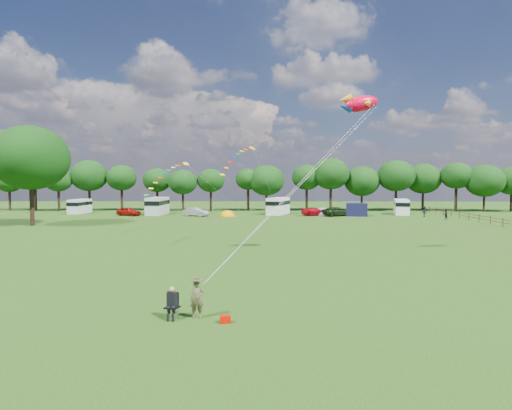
{
  "coord_description": "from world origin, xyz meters",
  "views": [
    {
      "loc": [
        0.26,
        -28.53,
        6.23
      ],
      "look_at": [
        0.0,
        8.0,
        4.0
      ],
      "focal_mm": 30.0,
      "sensor_mm": 36.0,
      "label": 1
    }
  ],
  "objects_px": {
    "tent_orange": "(227,216)",
    "camp_chair": "(172,299)",
    "car_c": "(315,212)",
    "tent_greyblue": "(323,215)",
    "fish_kite": "(358,103)",
    "car_b": "(196,212)",
    "campervan_a": "(80,206)",
    "car_a": "(129,211)",
    "kite_flyer": "(197,299)",
    "campervan_d": "(401,206)",
    "campervan_b": "(157,205)",
    "walker_b": "(424,211)",
    "car_d": "(338,211)",
    "big_tree": "(30,158)",
    "campervan_c": "(278,205)",
    "walker_a": "(445,214)"
  },
  "relations": [
    {
      "from": "campervan_a",
      "to": "campervan_b",
      "type": "height_order",
      "value": "campervan_b"
    },
    {
      "from": "campervan_a",
      "to": "campervan_c",
      "type": "relative_size",
      "value": 0.83
    },
    {
      "from": "car_a",
      "to": "fish_kite",
      "type": "height_order",
      "value": "fish_kite"
    },
    {
      "from": "car_c",
      "to": "tent_greyblue",
      "type": "relative_size",
      "value": 1.23
    },
    {
      "from": "tent_greyblue",
      "to": "fish_kite",
      "type": "bearing_deg",
      "value": -94.65
    },
    {
      "from": "car_a",
      "to": "tent_greyblue",
      "type": "bearing_deg",
      "value": -64.29
    },
    {
      "from": "car_b",
      "to": "campervan_b",
      "type": "distance_m",
      "value": 8.02
    },
    {
      "from": "campervan_b",
      "to": "car_d",
      "type": "bearing_deg",
      "value": -90.74
    },
    {
      "from": "tent_orange",
      "to": "fish_kite",
      "type": "bearing_deg",
      "value": -70.63
    },
    {
      "from": "car_a",
      "to": "campervan_a",
      "type": "xyz_separation_m",
      "value": [
        -10.44,
        5.02,
        0.63
      ]
    },
    {
      "from": "big_tree",
      "to": "tent_orange",
      "type": "bearing_deg",
      "value": 29.32
    },
    {
      "from": "campervan_c",
      "to": "tent_orange",
      "type": "bearing_deg",
      "value": 139.39
    },
    {
      "from": "car_d",
      "to": "fish_kite",
      "type": "height_order",
      "value": "fish_kite"
    },
    {
      "from": "car_b",
      "to": "campervan_b",
      "type": "bearing_deg",
      "value": 86.12
    },
    {
      "from": "tent_orange",
      "to": "car_b",
      "type": "bearing_deg",
      "value": 172.81
    },
    {
      "from": "car_d",
      "to": "fish_kite",
      "type": "distance_m",
      "value": 40.11
    },
    {
      "from": "campervan_a",
      "to": "tent_orange",
      "type": "bearing_deg",
      "value": -98.08
    },
    {
      "from": "campervan_a",
      "to": "campervan_b",
      "type": "relative_size",
      "value": 0.85
    },
    {
      "from": "car_c",
      "to": "camp_chair",
      "type": "xyz_separation_m",
      "value": [
        -13.43,
        -53.67,
        0.17
      ]
    },
    {
      "from": "car_d",
      "to": "car_a",
      "type": "bearing_deg",
      "value": 69.26
    },
    {
      "from": "campervan_a",
      "to": "campervan_c",
      "type": "xyz_separation_m",
      "value": [
        35.92,
        -2.03,
        0.2
      ]
    },
    {
      "from": "car_b",
      "to": "campervan_d",
      "type": "xyz_separation_m",
      "value": [
        35.67,
        3.81,
        0.72
      ]
    },
    {
      "from": "car_a",
      "to": "tent_greyblue",
      "type": "height_order",
      "value": "car_a"
    },
    {
      "from": "car_d",
      "to": "walker_b",
      "type": "distance_m",
      "value": 13.96
    },
    {
      "from": "tent_orange",
      "to": "camp_chair",
      "type": "xyz_separation_m",
      "value": [
        1.37,
        -51.83,
        0.84
      ]
    },
    {
      "from": "car_b",
      "to": "campervan_c",
      "type": "height_order",
      "value": "campervan_c"
    },
    {
      "from": "car_d",
      "to": "campervan_b",
      "type": "bearing_deg",
      "value": 64.55
    },
    {
      "from": "car_c",
      "to": "tent_greyblue",
      "type": "xyz_separation_m",
      "value": [
        1.36,
        0.71,
        -0.68
      ]
    },
    {
      "from": "tent_greyblue",
      "to": "fish_kite",
      "type": "xyz_separation_m",
      "value": [
        -3.21,
        -39.39,
        12.08
      ]
    },
    {
      "from": "big_tree",
      "to": "fish_kite",
      "type": "bearing_deg",
      "value": -30.98
    },
    {
      "from": "car_b",
      "to": "fish_kite",
      "type": "relative_size",
      "value": 1.14
    },
    {
      "from": "car_d",
      "to": "campervan_c",
      "type": "bearing_deg",
      "value": 51.51
    },
    {
      "from": "car_d",
      "to": "tent_orange",
      "type": "relative_size",
      "value": 1.94
    },
    {
      "from": "tent_greyblue",
      "to": "camp_chair",
      "type": "bearing_deg",
      "value": -105.21
    },
    {
      "from": "kite_flyer",
      "to": "car_b",
      "type": "bearing_deg",
      "value": 89.98
    },
    {
      "from": "campervan_d",
      "to": "camp_chair",
      "type": "bearing_deg",
      "value": 166.4
    },
    {
      "from": "car_d",
      "to": "camp_chair",
      "type": "relative_size",
      "value": 3.89
    },
    {
      "from": "camp_chair",
      "to": "walker_b",
      "type": "relative_size",
      "value": 0.81
    },
    {
      "from": "campervan_a",
      "to": "tent_greyblue",
      "type": "distance_m",
      "value": 43.69
    },
    {
      "from": "car_b",
      "to": "walker_a",
      "type": "height_order",
      "value": "walker_a"
    },
    {
      "from": "campervan_d",
      "to": "walker_b",
      "type": "relative_size",
      "value": 3.25
    },
    {
      "from": "camp_chair",
      "to": "campervan_d",
      "type": "bearing_deg",
      "value": 84.45
    },
    {
      "from": "walker_b",
      "to": "camp_chair",
      "type": "bearing_deg",
      "value": 42.34
    },
    {
      "from": "big_tree",
      "to": "camp_chair",
      "type": "xyz_separation_m",
      "value": [
        26.39,
        -37.79,
        -8.15
      ]
    },
    {
      "from": "campervan_d",
      "to": "car_c",
      "type": "bearing_deg",
      "value": 113.32
    },
    {
      "from": "car_b",
      "to": "walker_a",
      "type": "bearing_deg",
      "value": -76.92
    },
    {
      "from": "big_tree",
      "to": "fish_kite",
      "type": "height_order",
      "value": "big_tree"
    },
    {
      "from": "car_c",
      "to": "campervan_b",
      "type": "bearing_deg",
      "value": 81.26
    },
    {
      "from": "walker_b",
      "to": "walker_a",
      "type": "bearing_deg",
      "value": 91.13
    },
    {
      "from": "car_a",
      "to": "kite_flyer",
      "type": "xyz_separation_m",
      "value": [
        19.36,
        -53.31,
        0.12
      ]
    }
  ]
}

